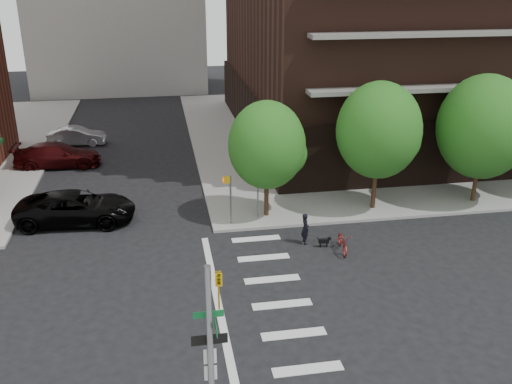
% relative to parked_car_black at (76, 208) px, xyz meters
% --- Properties ---
extents(ground, '(120.00, 120.00, 0.00)m').
position_rel_parked_car_black_xyz_m(ground, '(5.92, -9.55, -0.84)').
color(ground, black).
rests_on(ground, ground).
extents(sidewalk_ne, '(39.00, 33.00, 0.15)m').
position_rel_parked_car_black_xyz_m(sidewalk_ne, '(26.42, 13.95, -0.77)').
color(sidewalk_ne, gray).
rests_on(sidewalk_ne, ground).
extents(crosswalk, '(3.85, 13.00, 0.01)m').
position_rel_parked_car_black_xyz_m(crosswalk, '(8.13, -9.55, -0.84)').
color(crosswalk, silver).
rests_on(crosswalk, ground).
extents(tree_a, '(4.00, 4.00, 5.90)m').
position_rel_parked_car_black_xyz_m(tree_a, '(9.92, -1.05, 3.20)').
color(tree_a, '#301E11').
rests_on(tree_a, sidewalk_ne).
extents(tree_b, '(4.50, 4.50, 6.65)m').
position_rel_parked_car_black_xyz_m(tree_b, '(15.92, -1.05, 3.70)').
color(tree_b, '#301E11').
rests_on(tree_b, sidewalk_ne).
extents(tree_c, '(5.00, 5.00, 6.80)m').
position_rel_parked_car_black_xyz_m(tree_c, '(21.92, -1.05, 3.61)').
color(tree_c, '#301E11').
rests_on(tree_c, sidewalk_ne).
extents(pedestrian_signal, '(2.18, 0.67, 2.60)m').
position_rel_parked_car_black_xyz_m(pedestrian_signal, '(8.24, -1.63, 1.01)').
color(pedestrian_signal, slate).
rests_on(pedestrian_signal, sidewalk_ne).
extents(parked_car_black, '(3.25, 6.25, 1.68)m').
position_rel_parked_car_black_xyz_m(parked_car_black, '(0.00, 0.00, 0.00)').
color(parked_car_black, black).
rests_on(parked_car_black, ground).
extents(parked_car_maroon, '(2.35, 5.64, 1.63)m').
position_rel_parked_car_black_xyz_m(parked_car_maroon, '(-2.28, 9.64, -0.03)').
color(parked_car_maroon, '#37090A').
rests_on(parked_car_maroon, ground).
extents(parked_car_silver, '(1.68, 4.30, 1.39)m').
position_rel_parked_car_black_xyz_m(parked_car_silver, '(-1.61, 14.67, -0.14)').
color(parked_car_silver, '#A4A5AC').
rests_on(parked_car_silver, ground).
extents(scooter, '(0.86, 1.92, 0.98)m').
position_rel_parked_car_black_xyz_m(scooter, '(12.73, -5.50, -0.35)').
color(scooter, maroon).
rests_on(scooter, ground).
extents(dog_walker, '(0.59, 0.41, 1.56)m').
position_rel_parked_car_black_xyz_m(dog_walker, '(11.19, -4.39, -0.06)').
color(dog_walker, black).
rests_on(dog_walker, ground).
extents(dog, '(0.60, 0.22, 0.50)m').
position_rel_parked_car_black_xyz_m(dog, '(12.00, -4.95, -0.53)').
color(dog, black).
rests_on(dog, ground).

